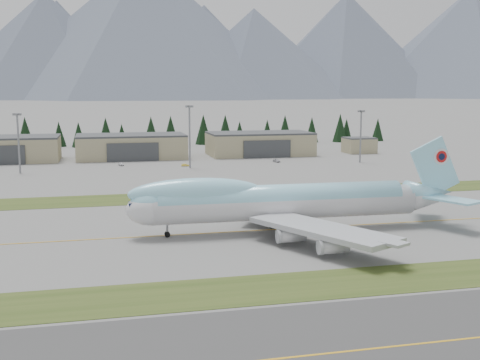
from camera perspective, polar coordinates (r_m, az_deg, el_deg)
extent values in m
plane|color=slate|center=(131.17, -0.05, -4.91)|extent=(7000.00, 7000.00, 0.00)
cube|color=#314518|center=(95.97, 5.22, -10.02)|extent=(400.00, 14.00, 0.08)
cube|color=#314518|center=(174.38, -3.43, -1.55)|extent=(400.00, 18.00, 0.08)
cube|color=#383838|center=(75.15, 11.23, -15.57)|extent=(400.00, 32.00, 0.04)
cube|color=gold|center=(131.17, -0.05, -4.91)|extent=(400.00, 0.40, 0.02)
cube|color=gold|center=(75.15, 11.23, -15.57)|extent=(400.00, 0.40, 0.02)
cylinder|color=silver|center=(130.93, 4.40, -2.27)|extent=(58.07, 7.82, 6.73)
cylinder|color=#98E2FA|center=(130.41, 3.97, -1.76)|extent=(53.92, 7.22, 6.21)
ellipsoid|color=silver|center=(125.88, -8.36, -2.78)|extent=(10.89, 6.93, 6.73)
ellipsoid|color=#98E2FA|center=(125.64, -8.37, -2.22)|extent=(9.11, 5.87, 5.70)
ellipsoid|color=#98E2FA|center=(126.22, -4.17, -1.20)|extent=(28.67, 6.25, 6.21)
cube|color=#0C1433|center=(125.45, -10.03, -2.23)|extent=(2.27, 2.73, 1.34)
cone|color=silver|center=(144.32, 17.52, -1.64)|extent=(12.54, 6.83, 6.59)
cone|color=#98E2FA|center=(144.11, 17.54, -1.15)|extent=(11.50, 6.22, 6.00)
cube|color=#98E2FA|center=(143.81, 18.00, 1.14)|extent=(12.54, 0.86, 14.29)
cylinder|color=silver|center=(144.51, 18.39, 2.15)|extent=(3.73, 0.28, 3.73)
cylinder|color=red|center=(144.60, 18.37, 2.16)|extent=(2.69, 0.26, 2.69)
cylinder|color=#0C1433|center=(144.68, 18.35, 2.16)|extent=(1.56, 0.24, 1.55)
cube|color=#98E2FA|center=(150.55, 17.05, -0.97)|extent=(10.58, 12.95, 0.48)
cube|color=#98E2FA|center=(140.01, 19.52, -1.78)|extent=(10.29, 12.92, 0.48)
cube|color=#ADB0B6|center=(147.97, 3.28, -1.74)|extent=(23.68, 31.91, 1.03)
cube|color=#ADB0B6|center=(116.09, 7.78, -4.67)|extent=(22.82, 32.13, 1.03)
cylinder|color=silver|center=(143.21, 1.88, -2.88)|extent=(5.43, 2.69, 2.59)
cylinder|color=silver|center=(153.61, 2.84, -2.10)|extent=(5.43, 2.69, 2.59)
cylinder|color=silver|center=(118.88, 4.91, -5.28)|extent=(5.43, 2.69, 2.59)
cylinder|color=silver|center=(111.69, 8.87, -6.26)|extent=(5.43, 2.69, 2.59)
cylinder|color=gray|center=(127.12, -6.91, -4.83)|extent=(0.46, 0.46, 2.48)
cylinder|color=gray|center=(134.37, 3.36, -4.01)|extent=(0.59, 0.59, 2.69)
cylinder|color=gray|center=(128.55, 4.11, -4.59)|extent=(0.59, 0.59, 2.69)
cylinder|color=gray|center=(135.82, 5.47, -3.90)|extent=(0.59, 0.59, 2.69)
cylinder|color=gray|center=(130.06, 6.30, -4.47)|extent=(0.59, 0.59, 2.69)
cylinder|color=black|center=(126.88, -6.89, -5.17)|extent=(1.15, 0.38, 1.14)
cylinder|color=black|center=(127.68, -6.93, -5.08)|extent=(1.15, 0.38, 1.14)
cylinder|color=black|center=(134.53, 3.36, -4.31)|extent=(1.25, 0.54, 1.24)
cylinder|color=black|center=(128.71, 4.10, -4.91)|extent=(1.25, 0.54, 1.24)
cylinder|color=black|center=(135.98, 5.47, -4.20)|extent=(1.25, 0.54, 1.24)
cylinder|color=black|center=(130.23, 6.30, -4.78)|extent=(1.25, 0.54, 1.24)
cube|color=tan|center=(278.40, -21.66, 2.67)|extent=(48.00, 26.00, 10.00)
cube|color=#383B3D|center=(277.96, -21.72, 3.78)|extent=(48.00, 26.00, 0.80)
cube|color=tan|center=(275.75, -10.28, 3.09)|extent=(48.00, 26.00, 10.00)
cube|color=#383B3D|center=(275.30, -10.31, 4.21)|extent=(48.00, 26.00, 0.80)
cube|color=#383B3D|center=(262.63, -10.12, 2.61)|extent=(22.08, 0.60, 8.00)
cube|color=tan|center=(285.19, 1.87, 3.40)|extent=(48.00, 26.00, 10.00)
cube|color=#383B3D|center=(284.76, 1.87, 4.48)|extent=(48.00, 26.00, 0.80)
cube|color=#383B3D|center=(272.53, 2.60, 2.94)|extent=(22.08, 0.60, 8.00)
cube|color=tan|center=(300.39, 11.23, 3.21)|extent=(14.00, 12.00, 7.00)
cube|color=#383B3D|center=(300.07, 11.25, 3.93)|extent=(14.00, 12.00, 0.60)
cylinder|color=gray|center=(235.69, -20.25, 3.17)|extent=(0.70, 0.70, 21.30)
cube|color=gray|center=(235.02, -20.39, 5.86)|extent=(3.20, 3.20, 0.80)
cylinder|color=gray|center=(236.90, -4.79, 4.00)|extent=(0.70, 0.70, 23.78)
cube|color=gray|center=(236.25, -4.83, 6.97)|extent=(3.20, 3.20, 0.80)
cylinder|color=gray|center=(259.55, 11.36, 3.98)|extent=(0.70, 0.70, 21.30)
cube|color=gray|center=(258.94, 11.44, 6.42)|extent=(3.20, 3.20, 0.80)
imported|color=silver|center=(249.21, -11.20, 1.34)|extent=(2.37, 4.27, 1.38)
imported|color=yellow|center=(243.72, -5.22, 1.31)|extent=(3.18, 1.16, 1.04)
imported|color=#A9A9AE|center=(256.91, 3.49, 1.70)|extent=(2.68, 4.67, 1.27)
cone|color=black|center=(335.58, -19.69, 4.25)|extent=(9.33, 9.33, 16.67)
cone|color=black|center=(341.54, -16.79, 4.19)|extent=(7.61, 7.61, 13.59)
cone|color=black|center=(335.36, -15.05, 4.18)|extent=(7.61, 7.61, 13.59)
cone|color=black|center=(334.17, -12.60, 4.45)|extent=(8.89, 8.89, 15.88)
cone|color=black|center=(335.44, -11.14, 4.20)|extent=(6.87, 6.87, 12.27)
cone|color=black|center=(335.17, -8.43, 4.61)|extent=(9.08, 9.08, 16.22)
cone|color=black|center=(337.37, -6.59, 4.69)|extent=(9.20, 9.20, 16.42)
cone|color=black|center=(341.79, -3.49, 4.81)|extent=(9.45, 9.45, 16.88)
cone|color=black|center=(346.33, -1.41, 4.85)|extent=(9.30, 9.30, 16.60)
cone|color=black|center=(349.34, -0.04, 4.57)|extent=(7.11, 7.11, 12.71)
cone|color=black|center=(348.22, 2.60, 4.63)|extent=(7.67, 7.67, 13.70)
cone|color=black|center=(352.55, 4.29, 4.86)|extent=(9.08, 9.08, 16.21)
cone|color=black|center=(358.70, 6.82, 4.78)|extent=(8.28, 8.28, 14.78)
cone|color=black|center=(362.34, 9.47, 4.91)|extent=(9.38, 9.38, 16.75)
cone|color=black|center=(369.91, 10.06, 4.72)|extent=(7.58, 7.58, 13.54)
cone|color=black|center=(374.45, 12.92, 4.69)|extent=(7.63, 7.63, 13.62)
cone|color=#4F576A|center=(2292.13, -17.91, 12.02)|extent=(803.50, 803.50, 372.33)
cone|color=silver|center=(2302.42, -18.04, 14.79)|extent=(305.33, 305.33, 148.93)
cone|color=#4F576A|center=(2314.62, -9.03, 14.03)|extent=(1209.10, 1209.10, 513.24)
cone|color=#4F576A|center=(2308.69, 1.32, 11.89)|extent=(784.89, 784.89, 332.12)
cone|color=silver|center=(2316.67, 1.33, 14.35)|extent=(298.26, 298.26, 132.85)
cone|color=#4F576A|center=(2633.14, 10.02, 12.44)|extent=(906.39, 906.39, 432.55)
cone|color=silver|center=(2645.46, 10.10, 15.25)|extent=(344.43, 344.43, 173.02)
cone|color=#4F576A|center=(2747.51, 21.09, 12.11)|extent=(1055.73, 1055.73, 457.66)
cone|color=silver|center=(2760.82, 21.25, 14.95)|extent=(401.18, 401.18, 183.07)
cone|color=#4F576A|center=(3035.17, -16.83, 11.81)|extent=(893.66, 893.66, 446.83)
cone|color=silver|center=(3045.68, -16.93, 14.16)|extent=(357.46, 357.46, 196.61)
cone|color=#4F576A|center=(3076.24, -3.40, 12.12)|extent=(895.73, 895.73, 447.87)
cone|color=silver|center=(3086.66, -3.43, 14.44)|extent=(358.29, 358.29, 197.06)
cone|color=#4F576A|center=(3271.07, 9.04, 12.07)|extent=(954.18, 954.18, 477.09)
cone|color=silver|center=(3282.28, 9.10, 14.39)|extent=(381.67, 381.67, 209.92)
cone|color=#4F576A|center=(3592.59, 19.63, 11.20)|extent=(914.64, 914.64, 457.32)
cone|color=silver|center=(3601.92, 19.74, 13.23)|extent=(365.86, 365.86, 201.22)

